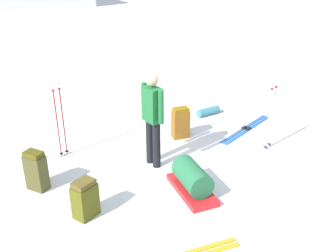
{
  "coord_description": "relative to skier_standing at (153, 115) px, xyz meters",
  "views": [
    {
      "loc": [
        -3.18,
        -5.33,
        3.6
      ],
      "look_at": [
        0.0,
        0.0,
        0.7
      ],
      "focal_mm": 41.91,
      "sensor_mm": 36.0,
      "label": 1
    }
  ],
  "objects": [
    {
      "name": "backpack_bright",
      "position": [
        -1.97,
        0.27,
        -0.63
      ],
      "size": [
        0.35,
        0.39,
        0.67
      ],
      "color": "#494421",
      "rests_on": "ground_plane"
    },
    {
      "name": "gear_sled",
      "position": [
        0.1,
        -1.08,
        -0.73
      ],
      "size": [
        0.6,
        1.1,
        0.49
      ],
      "color": "red",
      "rests_on": "ground_plane"
    },
    {
      "name": "skier_standing",
      "position": [
        0.0,
        0.0,
        0.0
      ],
      "size": [
        0.26,
        0.57,
        1.7
      ],
      "color": "black",
      "rests_on": "ground_plane"
    },
    {
      "name": "ski_poles_planted_far",
      "position": [
        -1.28,
        1.14,
        -0.22
      ],
      "size": [
        0.19,
        0.11,
        1.32
      ],
      "color": "maroon",
      "rests_on": "ground_plane"
    },
    {
      "name": "ski_pair_far",
      "position": [
        2.39,
        0.24,
        -0.94
      ],
      "size": [
        1.73,
        0.73,
        0.05
      ],
      "color": "#275FAD",
      "rests_on": "ground_plane"
    },
    {
      "name": "ski_poles_planted_near",
      "position": [
        2.18,
        -0.6,
        -0.25
      ],
      "size": [
        0.22,
        0.11,
        1.26
      ],
      "color": "#B3B2BA",
      "rests_on": "ground_plane"
    },
    {
      "name": "ground_plane",
      "position": [
        0.28,
        -0.04,
        -0.95
      ],
      "size": [
        80.0,
        80.0,
        0.0
      ],
      "primitive_type": "plane",
      "color": "silver"
    },
    {
      "name": "sleeping_mat_rolled",
      "position": [
        2.16,
        1.29,
        -0.86
      ],
      "size": [
        0.55,
        0.18,
        0.18
      ],
      "primitive_type": "cylinder",
      "rotation": [
        0.0,
        1.57,
        3.14
      ],
      "color": "teal",
      "rests_on": "ground_plane"
    },
    {
      "name": "backpack_large_dark",
      "position": [
        0.99,
        0.66,
        -0.64
      ],
      "size": [
        0.37,
        0.27,
        0.64
      ],
      "color": "brown",
      "rests_on": "ground_plane"
    },
    {
      "name": "backpack_small_spare",
      "position": [
        -1.55,
        -0.79,
        -0.67
      ],
      "size": [
        0.41,
        0.36,
        0.59
      ],
      "color": "#505013",
      "rests_on": "ground_plane"
    }
  ]
}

